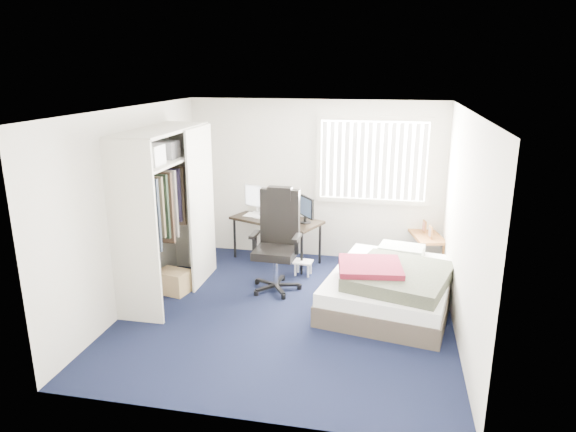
# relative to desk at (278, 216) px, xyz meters

# --- Properties ---
(ground) EXTENTS (4.20, 4.20, 0.00)m
(ground) POSITION_rel_desk_xyz_m (0.52, -1.75, -0.73)
(ground) COLOR black
(ground) RESTS_ON ground
(room_shell) EXTENTS (4.20, 4.20, 4.20)m
(room_shell) POSITION_rel_desk_xyz_m (0.52, -1.75, 0.78)
(room_shell) COLOR silver
(room_shell) RESTS_ON ground
(window_assembly) EXTENTS (1.72, 0.09, 1.32)m
(window_assembly) POSITION_rel_desk_xyz_m (1.42, 0.29, 0.87)
(window_assembly) COLOR white
(window_assembly) RESTS_ON ground
(closet) EXTENTS (0.64, 1.84, 2.22)m
(closet) POSITION_rel_desk_xyz_m (-1.15, -1.49, 0.63)
(closet) COLOR beige
(closet) RESTS_ON ground
(desk) EXTENTS (1.54, 1.13, 1.15)m
(desk) POSITION_rel_desk_xyz_m (0.00, 0.00, 0.00)
(desk) COLOR black
(desk) RESTS_ON ground
(office_chair) EXTENTS (0.68, 0.68, 1.40)m
(office_chair) POSITION_rel_desk_xyz_m (0.22, -1.03, -0.19)
(office_chair) COLOR black
(office_chair) RESTS_ON ground
(footstool) EXTENTS (0.29, 0.24, 0.22)m
(footstool) POSITION_rel_desk_xyz_m (0.50, -0.53, -0.56)
(footstool) COLOR white
(footstool) RESTS_ON ground
(nightstand) EXTENTS (0.58, 0.86, 0.72)m
(nightstand) POSITION_rel_desk_xyz_m (2.27, 0.10, -0.25)
(nightstand) COLOR brown
(nightstand) RESTS_ON ground
(bed) EXTENTS (1.82, 2.21, 0.65)m
(bed) POSITION_rel_desk_xyz_m (1.78, -1.30, -0.45)
(bed) COLOR #40372E
(bed) RESTS_ON ground
(pine_box) EXTENTS (0.47, 0.39, 0.31)m
(pine_box) POSITION_rel_desk_xyz_m (-1.13, -1.49, -0.57)
(pine_box) COLOR tan
(pine_box) RESTS_ON ground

